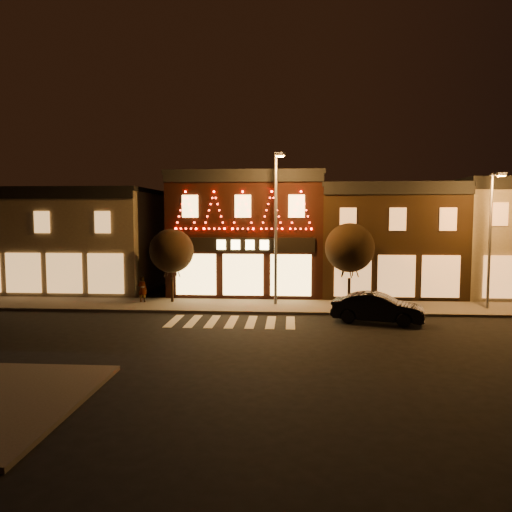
# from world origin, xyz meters

# --- Properties ---
(ground) EXTENTS (120.00, 120.00, 0.00)m
(ground) POSITION_xyz_m (0.00, 0.00, 0.00)
(ground) COLOR black
(ground) RESTS_ON ground
(sidewalk_far) EXTENTS (44.00, 4.00, 0.15)m
(sidewalk_far) POSITION_xyz_m (2.00, 8.00, 0.07)
(sidewalk_far) COLOR #47423D
(sidewalk_far) RESTS_ON ground
(building_left) EXTENTS (12.20, 8.28, 7.30)m
(building_left) POSITION_xyz_m (-13.00, 13.99, 3.66)
(building_left) COLOR #716550
(building_left) RESTS_ON ground
(building_pulp) EXTENTS (10.20, 8.34, 8.30)m
(building_pulp) POSITION_xyz_m (0.00, 13.98, 4.16)
(building_pulp) COLOR black
(building_pulp) RESTS_ON ground
(building_right_a) EXTENTS (9.20, 8.28, 7.50)m
(building_right_a) POSITION_xyz_m (9.50, 13.99, 3.76)
(building_right_a) COLOR #322111
(building_right_a) RESTS_ON ground
(streetlamp_mid) EXTENTS (0.66, 2.02, 8.80)m
(streetlamp_mid) POSITION_xyz_m (2.14, 8.14, 5.32)
(streetlamp_mid) COLOR #59595E
(streetlamp_mid) RESTS_ON sidewalk_far
(streetlamp_right) EXTENTS (0.50, 1.74, 7.60)m
(streetlamp_right) POSITION_xyz_m (14.17, 7.65, 4.61)
(streetlamp_right) COLOR #59595E
(streetlamp_right) RESTS_ON sidewalk_far
(tree_left) EXTENTS (2.68, 2.68, 4.47)m
(tree_left) POSITION_xyz_m (-4.24, 8.72, 3.28)
(tree_left) COLOR black
(tree_left) RESTS_ON sidewalk_far
(tree_right) EXTENTS (2.89, 2.89, 4.84)m
(tree_right) POSITION_xyz_m (6.45, 8.47, 3.54)
(tree_right) COLOR black
(tree_right) RESTS_ON sidewalk_far
(dark_sedan) EXTENTS (4.82, 2.68, 1.50)m
(dark_sedan) POSITION_xyz_m (7.41, 4.40, 0.75)
(dark_sedan) COLOR black
(dark_sedan) RESTS_ON ground
(pedestrian) EXTENTS (0.64, 0.49, 1.56)m
(pedestrian) POSITION_xyz_m (-6.05, 8.56, 0.93)
(pedestrian) COLOR gray
(pedestrian) RESTS_ON sidewalk_far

